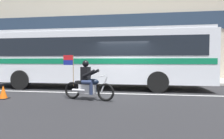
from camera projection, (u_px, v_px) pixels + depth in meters
The scene contains 6 objects.
ground_plane at pixel (123, 92), 9.58m from camera, with size 60.00×60.00×0.00m, color black.
sidewalk_curb at pixel (129, 80), 14.61m from camera, with size 28.00×3.80×0.15m, color #B7B2A8.
lane_center_stripe at pixel (122, 94), 8.98m from camera, with size 26.60×0.14×0.01m, color silver.
transit_bus at pixel (95, 55), 10.92m from camera, with size 12.41×2.69×3.22m.
motorcycle_with_rider at pixel (88, 83), 7.53m from camera, with size 2.16×0.72×1.78m.
traffic_cone at pixel (3, 92), 7.77m from camera, with size 0.36×0.36×0.55m.
Camera 1 is at (0.81, -9.50, 1.54)m, focal length 30.74 mm.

